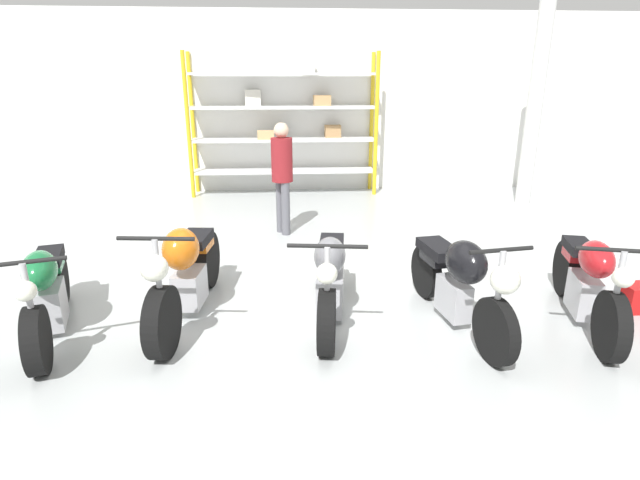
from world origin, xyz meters
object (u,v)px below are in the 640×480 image
object	(u,v)px
motorcycle_green	(46,292)
motorcycle_red	(588,281)
motorcycle_grey	(330,278)
person_browsing	(282,170)
motorcycle_black	(459,279)
motorcycle_orange	(186,272)
shelving_rack	(285,121)

from	to	relation	value
motorcycle_green	motorcycle_red	size ratio (longest dim) A/B	1.01
motorcycle_grey	person_browsing	xyz separation A→B (m)	(-0.47, 2.90, 0.58)
motorcycle_grey	motorcycle_black	distance (m)	1.24
motorcycle_black	motorcycle_green	bearing A→B (deg)	-100.86
motorcycle_red	person_browsing	world-z (taller)	person_browsing
motorcycle_black	motorcycle_red	world-z (taller)	motorcycle_black
motorcycle_orange	motorcycle_grey	distance (m)	1.43
motorcycle_green	motorcycle_orange	world-z (taller)	motorcycle_orange
shelving_rack	motorcycle_grey	world-z (taller)	shelving_rack
person_browsing	motorcycle_black	bearing A→B (deg)	90.55
motorcycle_grey	motorcycle_black	size ratio (longest dim) A/B	1.01
motorcycle_grey	motorcycle_red	xyz separation A→B (m)	(2.48, -0.31, 0.03)
motorcycle_green	motorcycle_orange	size ratio (longest dim) A/B	0.90
shelving_rack	motorcycle_black	distance (m)	6.34
motorcycle_grey	motorcycle_red	distance (m)	2.49
motorcycle_orange	person_browsing	xyz separation A→B (m)	(0.96, 2.80, 0.52)
motorcycle_black	motorcycle_red	distance (m)	1.27
motorcycle_green	motorcycle_orange	distance (m)	1.26
motorcycle_green	motorcycle_grey	world-z (taller)	motorcycle_grey
shelving_rack	motorcycle_green	distance (m)	6.42
shelving_rack	person_browsing	distance (m)	2.91
motorcycle_red	person_browsing	xyz separation A→B (m)	(-2.94, 3.21, 0.55)
shelving_rack	motorcycle_red	xyz separation A→B (m)	(2.87, -6.07, -1.03)
motorcycle_green	motorcycle_grey	distance (m)	2.67
motorcycle_black	person_browsing	size ratio (longest dim) A/B	1.17
shelving_rack	motorcycle_green	bearing A→B (deg)	-110.99
motorcycle_grey	person_browsing	distance (m)	2.99
motorcycle_grey	motorcycle_red	world-z (taller)	same
shelving_rack	person_browsing	world-z (taller)	shelving_rack
motorcycle_green	motorcycle_black	xyz separation A→B (m)	(3.87, -0.15, 0.08)
motorcycle_orange	motorcycle_black	size ratio (longest dim) A/B	1.11
motorcycle_grey	motorcycle_red	size ratio (longest dim) A/B	1.02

